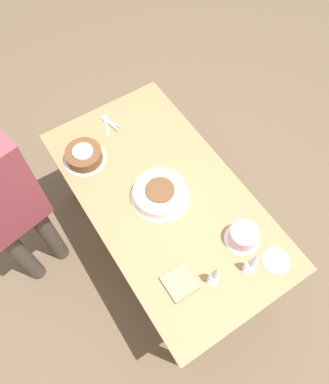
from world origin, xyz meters
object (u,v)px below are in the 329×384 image
(cake_front_chocolate, at_px, (84,155))
(wine_glass_near, at_px, (254,260))
(cake_back_decorated, at_px, (243,236))
(wine_glass_far, at_px, (216,272))
(cake_center_white, at_px, (160,193))
(person_cutting, at_px, (4,206))

(cake_front_chocolate, distance_m, wine_glass_near, 1.21)
(cake_back_decorated, height_order, wine_glass_far, wine_glass_far)
(cake_center_white, height_order, wine_glass_far, wine_glass_far)
(wine_glass_far, height_order, person_cutting, person_cutting)
(cake_back_decorated, relative_size, person_cutting, 0.13)
(cake_front_chocolate, xyz_separation_m, wine_glass_far, (1.08, 0.21, 0.11))
(cake_front_chocolate, xyz_separation_m, wine_glass_near, (1.13, 0.42, 0.11))
(cake_center_white, distance_m, wine_glass_far, 0.60)
(cake_back_decorated, height_order, person_cutting, person_cutting)
(cake_front_chocolate, distance_m, cake_back_decorated, 1.10)
(cake_front_chocolate, height_order, wine_glass_far, wine_glass_far)
(cake_center_white, bearing_deg, person_cutting, -112.58)
(cake_front_chocolate, relative_size, wine_glass_near, 1.21)
(cake_back_decorated, xyz_separation_m, wine_glass_far, (0.10, -0.28, 0.10))
(wine_glass_near, bearing_deg, person_cutting, -135.54)
(cake_front_chocolate, bearing_deg, wine_glass_near, 20.14)
(cake_back_decorated, bearing_deg, cake_center_white, -153.81)
(cake_back_decorated, distance_m, wine_glass_near, 0.20)
(cake_center_white, height_order, cake_back_decorated, cake_back_decorated)
(cake_center_white, xyz_separation_m, wine_glass_far, (0.59, -0.04, 0.12))
(cake_center_white, distance_m, wine_glass_near, 0.67)
(cake_center_white, height_order, wine_glass_near, wine_glass_near)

